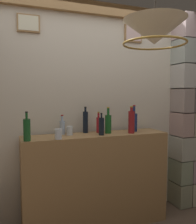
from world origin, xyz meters
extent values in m
cube|color=beige|center=(0.00, 1.10, 1.28)|extent=(3.12, 0.08, 2.56)
cube|color=#9E7547|center=(0.00, 1.04, 2.48)|extent=(3.12, 0.10, 0.14)
cube|color=#9E7547|center=(-0.69, 1.05, 2.24)|extent=(0.24, 0.03, 0.18)
cube|color=beige|center=(-0.69, 1.03, 2.24)|extent=(0.21, 0.01, 0.15)
cube|color=#9E7547|center=(0.56, 1.05, 2.24)|extent=(0.23, 0.03, 0.21)
cube|color=beige|center=(0.56, 1.03, 2.24)|extent=(0.20, 0.01, 0.18)
cube|color=gray|center=(1.22, 0.95, 0.16)|extent=(0.18, 0.34, 0.30)
cube|color=beige|center=(1.41, 0.95, 0.16)|extent=(0.17, 0.34, 0.30)
cube|color=gray|center=(1.22, 0.95, 0.47)|extent=(0.19, 0.34, 0.30)
cube|color=#A8959A|center=(1.41, 0.95, 0.47)|extent=(0.17, 0.34, 0.30)
cube|color=#A2A394|center=(1.32, 0.95, 0.78)|extent=(0.38, 0.34, 0.30)
cube|color=tan|center=(1.22, 0.95, 1.10)|extent=(0.17, 0.34, 0.30)
cube|color=#C1B69D|center=(1.41, 0.95, 1.10)|extent=(0.17, 0.34, 0.30)
cube|color=gray|center=(1.22, 0.95, 1.41)|extent=(0.16, 0.34, 0.30)
cube|color=gray|center=(1.41, 0.95, 1.41)|extent=(0.18, 0.34, 0.30)
cube|color=#B5B3AD|center=(1.22, 0.95, 1.73)|extent=(0.18, 0.34, 0.30)
cube|color=#A99C95|center=(1.41, 0.95, 1.73)|extent=(0.18, 0.34, 0.30)
cube|color=#A2ACA5|center=(1.22, 0.95, 2.04)|extent=(0.18, 0.34, 0.30)
cube|color=gray|center=(1.41, 0.95, 2.04)|extent=(0.16, 0.34, 0.30)
cube|color=#C4ABAC|center=(1.22, 0.95, 2.35)|extent=(0.18, 0.34, 0.30)
cube|color=beige|center=(1.41, 0.95, 2.35)|extent=(0.19, 0.34, 0.30)
cube|color=#9E7547|center=(0.00, 0.83, 0.53)|extent=(1.62, 0.37, 1.05)
cylinder|color=black|center=(0.03, 0.76, 1.15)|extent=(0.06, 0.06, 0.19)
cylinder|color=black|center=(0.03, 0.76, 1.26)|extent=(0.02, 0.02, 0.04)
cylinder|color=black|center=(0.03, 0.76, 1.29)|extent=(0.02, 0.02, 0.01)
cylinder|color=#A71E26|center=(0.06, 0.92, 1.14)|extent=(0.05, 0.05, 0.18)
cylinder|color=#A71E26|center=(0.06, 0.92, 1.26)|extent=(0.02, 0.02, 0.05)
cylinder|color=#B7932D|center=(0.06, 0.92, 1.29)|extent=(0.03, 0.03, 0.01)
cylinder|color=black|center=(-0.09, 0.96, 1.18)|extent=(0.06, 0.06, 0.24)
cylinder|color=black|center=(-0.09, 0.96, 1.32)|extent=(0.02, 0.02, 0.04)
cylinder|color=black|center=(-0.09, 0.96, 1.35)|extent=(0.03, 0.03, 0.01)
cylinder|color=#A8BED9|center=(-0.36, 0.95, 1.13)|extent=(0.06, 0.06, 0.15)
cylinder|color=#A8BED9|center=(-0.36, 0.95, 1.23)|extent=(0.02, 0.02, 0.06)
cylinder|color=maroon|center=(-0.36, 0.95, 1.26)|extent=(0.03, 0.03, 0.01)
cylinder|color=maroon|center=(0.39, 0.75, 1.18)|extent=(0.07, 0.07, 0.25)
cylinder|color=maroon|center=(0.39, 0.75, 1.33)|extent=(0.03, 0.03, 0.04)
cylinder|color=#B7932D|center=(0.39, 0.75, 1.36)|extent=(0.04, 0.04, 0.01)
cylinder|color=#1A5023|center=(-0.75, 0.70, 1.16)|extent=(0.07, 0.07, 0.21)
cylinder|color=#1A5023|center=(-0.75, 0.70, 1.29)|extent=(0.02, 0.02, 0.06)
cylinder|color=black|center=(-0.75, 0.70, 1.33)|extent=(0.03, 0.03, 0.01)
cylinder|color=#1B5923|center=(0.15, 0.85, 1.16)|extent=(0.07, 0.07, 0.21)
cylinder|color=#1B5923|center=(0.15, 0.85, 1.30)|extent=(0.03, 0.03, 0.08)
cylinder|color=#B7932D|center=(0.15, 0.85, 1.35)|extent=(0.03, 0.03, 0.01)
cylinder|color=navy|center=(0.49, 0.87, 1.16)|extent=(0.08, 0.08, 0.21)
cylinder|color=navy|center=(0.49, 0.87, 1.31)|extent=(0.03, 0.03, 0.09)
cylinder|color=maroon|center=(0.49, 0.87, 1.36)|extent=(0.03, 0.03, 0.01)
cylinder|color=silver|center=(-0.45, 0.69, 1.11)|extent=(0.07, 0.07, 0.10)
cylinder|color=silver|center=(-0.29, 0.87, 1.10)|extent=(0.07, 0.07, 0.10)
cylinder|color=silver|center=(-0.74, 0.88, 1.09)|extent=(0.06, 0.06, 0.08)
cone|color=#EFE5C6|center=(0.18, -0.01, 1.98)|extent=(0.49, 0.49, 0.19)
torus|color=#AD8433|center=(0.18, -0.01, 1.89)|extent=(0.50, 0.50, 0.02)
camera|label=1|loc=(-0.89, -1.62, 1.51)|focal=38.14mm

